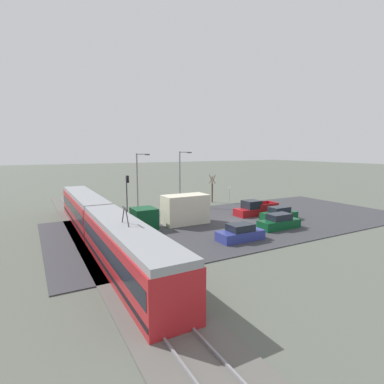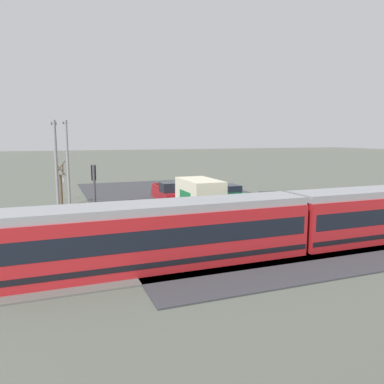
{
  "view_description": "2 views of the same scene",
  "coord_description": "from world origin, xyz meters",
  "px_view_note": "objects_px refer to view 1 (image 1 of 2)",
  "views": [
    {
      "loc": [
        -26.96,
        21.19,
        8.15
      ],
      "look_at": [
        3.15,
        4.6,
        3.31
      ],
      "focal_mm": 28.0,
      "sensor_mm": 36.0,
      "label": 1
    },
    {
      "loc": [
        12.99,
        33.73,
        6.63
      ],
      "look_at": [
        2.26,
        5.72,
        2.2
      ],
      "focal_mm": 35.0,
      "sensor_mm": 36.0,
      "label": 2
    }
  ],
  "objects_px": {
    "sedan_car_0": "(279,214)",
    "sedan_car_2": "(279,222)",
    "street_lamp_near_crossing": "(181,175)",
    "traffic_light_pole": "(127,189)",
    "light_rail_tram": "(100,224)",
    "box_truck": "(176,211)",
    "pickup_truck": "(256,209)",
    "no_parking_sign": "(229,192)",
    "street_tree": "(212,190)",
    "sedan_car_1": "(240,233)",
    "street_lamp_mid_block": "(139,177)"
  },
  "relations": [
    {
      "from": "street_tree",
      "to": "street_lamp_mid_block",
      "type": "bearing_deg",
      "value": 87.46
    },
    {
      "from": "sedan_car_1",
      "to": "light_rail_tram",
      "type": "bearing_deg",
      "value": -117.43
    },
    {
      "from": "no_parking_sign",
      "to": "sedan_car_1",
      "type": "bearing_deg",
      "value": 146.69
    },
    {
      "from": "light_rail_tram",
      "to": "street_lamp_mid_block",
      "type": "relative_size",
      "value": 4.09
    },
    {
      "from": "box_truck",
      "to": "pickup_truck",
      "type": "bearing_deg",
      "value": -91.73
    },
    {
      "from": "pickup_truck",
      "to": "street_lamp_mid_block",
      "type": "xyz_separation_m",
      "value": [
        11.1,
        11.4,
        3.68
      ]
    },
    {
      "from": "sedan_car_2",
      "to": "no_parking_sign",
      "type": "height_order",
      "value": "no_parking_sign"
    },
    {
      "from": "sedan_car_2",
      "to": "street_lamp_mid_block",
      "type": "bearing_deg",
      "value": 27.73
    },
    {
      "from": "pickup_truck",
      "to": "no_parking_sign",
      "type": "bearing_deg",
      "value": -18.54
    },
    {
      "from": "sedan_car_1",
      "to": "street_lamp_near_crossing",
      "type": "distance_m",
      "value": 18.35
    },
    {
      "from": "box_truck",
      "to": "street_lamp_mid_block",
      "type": "bearing_deg",
      "value": 2.42
    },
    {
      "from": "sedan_car_1",
      "to": "sedan_car_2",
      "type": "distance_m",
      "value": 6.17
    },
    {
      "from": "traffic_light_pole",
      "to": "no_parking_sign",
      "type": "bearing_deg",
      "value": -85.36
    },
    {
      "from": "street_tree",
      "to": "sedan_car_1",
      "type": "bearing_deg",
      "value": 154.58
    },
    {
      "from": "sedan_car_0",
      "to": "sedan_car_2",
      "type": "bearing_deg",
      "value": -45.03
    },
    {
      "from": "traffic_light_pole",
      "to": "street_lamp_near_crossing",
      "type": "height_order",
      "value": "street_lamp_near_crossing"
    },
    {
      "from": "pickup_truck",
      "to": "light_rail_tram",
      "type": "bearing_deg",
      "value": 95.24
    },
    {
      "from": "light_rail_tram",
      "to": "box_truck",
      "type": "relative_size",
      "value": 3.74
    },
    {
      "from": "sedan_car_2",
      "to": "street_tree",
      "type": "height_order",
      "value": "street_tree"
    },
    {
      "from": "box_truck",
      "to": "street_lamp_mid_block",
      "type": "height_order",
      "value": "street_lamp_mid_block"
    },
    {
      "from": "sedan_car_2",
      "to": "street_lamp_near_crossing",
      "type": "xyz_separation_m",
      "value": [
        16.39,
        3.08,
        3.88
      ]
    },
    {
      "from": "light_rail_tram",
      "to": "sedan_car_0",
      "type": "bearing_deg",
      "value": -94.21
    },
    {
      "from": "light_rail_tram",
      "to": "sedan_car_0",
      "type": "xyz_separation_m",
      "value": [
        -1.49,
        -20.17,
        -0.97
      ]
    },
    {
      "from": "street_tree",
      "to": "sedan_car_2",
      "type": "bearing_deg",
      "value": 171.28
    },
    {
      "from": "sedan_car_1",
      "to": "traffic_light_pole",
      "type": "bearing_deg",
      "value": -162.0
    },
    {
      "from": "box_truck",
      "to": "pickup_truck",
      "type": "distance_m",
      "value": 10.97
    },
    {
      "from": "sedan_car_2",
      "to": "traffic_light_pole",
      "type": "distance_m",
      "value": 19.22
    },
    {
      "from": "sedan_car_1",
      "to": "street_lamp_mid_block",
      "type": "relative_size",
      "value": 0.56
    },
    {
      "from": "box_truck",
      "to": "traffic_light_pole",
      "type": "distance_m",
      "value": 9.23
    },
    {
      "from": "street_tree",
      "to": "street_lamp_mid_block",
      "type": "distance_m",
      "value": 11.99
    },
    {
      "from": "sedan_car_0",
      "to": "box_truck",
      "type": "bearing_deg",
      "value": -107.12
    },
    {
      "from": "sedan_car_0",
      "to": "pickup_truck",
      "type": "bearing_deg",
      "value": -167.3
    },
    {
      "from": "street_tree",
      "to": "street_lamp_near_crossing",
      "type": "xyz_separation_m",
      "value": [
        -0.46,
        5.66,
        2.61
      ]
    },
    {
      "from": "street_tree",
      "to": "street_lamp_near_crossing",
      "type": "height_order",
      "value": "street_lamp_near_crossing"
    },
    {
      "from": "light_rail_tram",
      "to": "sedan_car_1",
      "type": "height_order",
      "value": "light_rail_tram"
    },
    {
      "from": "light_rail_tram",
      "to": "sedan_car_0",
      "type": "relative_size",
      "value": 7.09
    },
    {
      "from": "pickup_truck",
      "to": "sedan_car_2",
      "type": "bearing_deg",
      "value": 160.12
    },
    {
      "from": "no_parking_sign",
      "to": "light_rail_tram",
      "type": "bearing_deg",
      "value": 117.97
    },
    {
      "from": "sedan_car_1",
      "to": "no_parking_sign",
      "type": "distance_m",
      "value": 21.48
    },
    {
      "from": "traffic_light_pole",
      "to": "street_tree",
      "type": "height_order",
      "value": "traffic_light_pole"
    },
    {
      "from": "sedan_car_0",
      "to": "traffic_light_pole",
      "type": "height_order",
      "value": "traffic_light_pole"
    },
    {
      "from": "sedan_car_1",
      "to": "street_tree",
      "type": "xyz_separation_m",
      "value": [
        18.14,
        -8.62,
        1.3
      ]
    },
    {
      "from": "traffic_light_pole",
      "to": "sedan_car_1",
      "type": "bearing_deg",
      "value": -162.0
    },
    {
      "from": "light_rail_tram",
      "to": "sedan_car_1",
      "type": "distance_m",
      "value": 12.57
    },
    {
      "from": "light_rail_tram",
      "to": "sedan_car_2",
      "type": "distance_m",
      "value": 17.76
    },
    {
      "from": "sedan_car_1",
      "to": "traffic_light_pole",
      "type": "distance_m",
      "value": 17.58
    },
    {
      "from": "traffic_light_pole",
      "to": "light_rail_tram",
      "type": "bearing_deg",
      "value": 151.92
    },
    {
      "from": "street_tree",
      "to": "no_parking_sign",
      "type": "xyz_separation_m",
      "value": [
        -0.2,
        -3.17,
        -0.53
      ]
    },
    {
      "from": "sedan_car_0",
      "to": "sedan_car_2",
      "type": "distance_m",
      "value": 4.25
    },
    {
      "from": "street_lamp_mid_block",
      "to": "no_parking_sign",
      "type": "bearing_deg",
      "value": -92.76
    }
  ]
}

